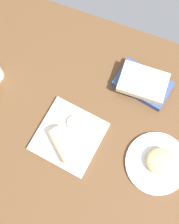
# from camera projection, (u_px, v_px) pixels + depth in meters

# --- Properties ---
(dining_table) EXTENTS (1.10, 0.90, 0.04)m
(dining_table) POSITION_uv_depth(u_px,v_px,m) (85.00, 125.00, 1.18)
(dining_table) COLOR brown
(dining_table) RESTS_ON ground
(round_plate) EXTENTS (0.23, 0.23, 0.01)m
(round_plate) POSITION_uv_depth(u_px,v_px,m) (156.00, 163.00, 1.11)
(round_plate) COLOR white
(round_plate) RESTS_ON dining_table
(scone_pastry) EXTENTS (0.14, 0.14, 0.04)m
(scone_pastry) POSITION_uv_depth(u_px,v_px,m) (160.00, 161.00, 1.09)
(scone_pastry) COLOR tan
(scone_pastry) RESTS_ON round_plate
(square_plate) EXTENTS (0.26, 0.26, 0.02)m
(square_plate) POSITION_uv_depth(u_px,v_px,m) (69.00, 136.00, 1.14)
(square_plate) COLOR silver
(square_plate) RESTS_ON dining_table
(sauce_cup) EXTENTS (0.06, 0.06, 0.02)m
(sauce_cup) POSITION_uv_depth(u_px,v_px,m) (75.00, 123.00, 1.13)
(sauce_cup) COLOR silver
(sauce_cup) RESTS_ON square_plate
(breakfast_wrap) EXTENTS (0.13, 0.13, 0.06)m
(breakfast_wrap) POSITION_uv_depth(u_px,v_px,m) (63.00, 145.00, 1.09)
(breakfast_wrap) COLOR beige
(breakfast_wrap) RESTS_ON square_plate
(book_stack) EXTENTS (0.23, 0.16, 0.06)m
(book_stack) POSITION_uv_depth(u_px,v_px,m) (143.00, 83.00, 1.17)
(book_stack) COLOR #33477F
(book_stack) RESTS_ON dining_table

